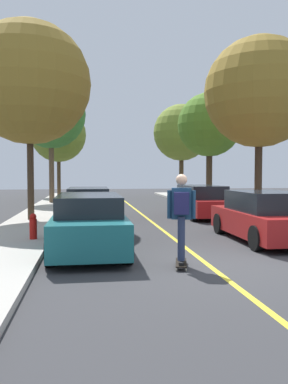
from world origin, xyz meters
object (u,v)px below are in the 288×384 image
at_px(parked_car_left_near, 88,203).
at_px(street_tree_right_nearest, 259,92).
at_px(parked_car_right_near, 201,201).
at_px(skateboard, 181,263).
at_px(parked_car_right_nearest, 264,217).
at_px(skateboarder, 181,212).
at_px(street_tree_left_near, 51,114).
at_px(fire_hydrant, 33,226).
at_px(street_tree_right_far, 182,133).
at_px(street_tree_left_nearest, 29,83).
at_px(street_tree_right_near, 210,125).
at_px(street_tree_left_far, 58,135).
at_px(parked_car_left_nearest, 89,223).

distance_m(parked_car_left_near, street_tree_right_nearest, 8.59).
distance_m(parked_car_right_near, skateboard, 9.63).
bearing_deg(parked_car_right_near, parked_car_right_nearest, -90.00).
height_order(skateboard, skateboarder, skateboarder).
distance_m(street_tree_left_near, fire_hydrant, 14.59).
relative_size(parked_car_left_near, street_tree_right_far, 0.65).
height_order(street_tree_left_nearest, skateboarder, street_tree_left_nearest).
relative_size(street_tree_left_nearest, street_tree_right_near, 1.15).
xyz_separation_m(parked_car_right_nearest, street_tree_right_near, (2.20, 12.27, 4.10)).
relative_size(street_tree_left_nearest, street_tree_left_far, 1.12).
distance_m(parked_car_left_near, street_tree_right_near, 10.23).
bearing_deg(street_tree_right_far, street_tree_left_far, 175.25).
relative_size(street_tree_right_near, fire_hydrant, 9.36).
height_order(parked_car_left_nearest, street_tree_left_far, street_tree_left_far).
bearing_deg(street_tree_left_near, skateboarder, -76.45).
bearing_deg(parked_car_right_nearest, street_tree_left_nearest, 144.73).
xyz_separation_m(parked_car_right_near, street_tree_right_far, (2.20, 13.08, 4.35)).
xyz_separation_m(parked_car_left_near, fire_hydrant, (-1.50, -5.86, -0.17)).
bearing_deg(street_tree_left_near, fire_hydrant, -87.07).
xyz_separation_m(street_tree_left_nearest, street_tree_left_far, (0.00, 15.11, -0.53)).
distance_m(parked_car_left_nearest, street_tree_right_near, 15.50).
height_order(street_tree_left_near, street_tree_right_near, street_tree_left_near).
relative_size(parked_car_left_near, fire_hydrant, 6.55).
bearing_deg(fire_hydrant, street_tree_right_nearest, 29.94).
bearing_deg(street_tree_left_far, street_tree_left_nearest, -90.00).
xyz_separation_m(street_tree_left_far, street_tree_right_far, (9.36, -0.78, 0.20)).
bearing_deg(parked_car_right_nearest, parked_car_right_near, 90.00).
bearing_deg(street_tree_left_near, street_tree_left_far, 90.00).
height_order(fire_hydrant, skateboarder, skateboarder).
relative_size(parked_car_left_nearest, fire_hydrant, 6.19).
relative_size(street_tree_right_nearest, skateboard, 8.65).
relative_size(parked_car_left_nearest, skateboarder, 2.40).
relative_size(parked_car_right_near, street_tree_left_near, 0.62).
bearing_deg(street_tree_right_nearest, parked_car_left_near, 173.06).
relative_size(street_tree_left_far, skateboarder, 3.74).
bearing_deg(street_tree_left_far, parked_car_left_nearest, -84.03).
height_order(parked_car_left_near, street_tree_right_nearest, street_tree_right_nearest).
distance_m(parked_car_left_nearest, skateboarder, 2.74).
bearing_deg(street_tree_right_far, street_tree_left_near, -150.27).
xyz_separation_m(parked_car_left_near, street_tree_left_near, (-2.20, 7.83, 4.83)).
bearing_deg(parked_car_right_near, skateboard, -108.72).
height_order(parked_car_right_near, street_tree_right_nearest, street_tree_right_nearest).
bearing_deg(parked_car_left_nearest, parked_car_right_near, 55.38).
distance_m(street_tree_right_near, street_tree_right_far, 7.13).
height_order(street_tree_right_nearest, skateboard, street_tree_right_nearest).
height_order(parked_car_right_near, street_tree_right_far, street_tree_right_far).
height_order(parked_car_right_near, street_tree_left_nearest, street_tree_left_nearest).
height_order(street_tree_left_nearest, street_tree_right_nearest, street_tree_left_nearest).
distance_m(parked_car_right_near, street_tree_right_near, 7.55).
bearing_deg(parked_car_left_nearest, street_tree_right_nearest, 40.97).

